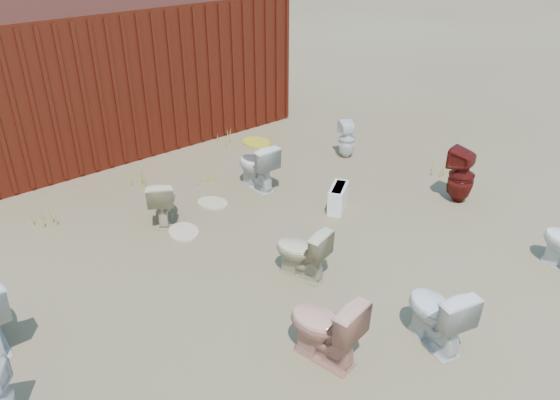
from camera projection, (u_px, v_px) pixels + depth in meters
ground at (312, 258)px, 6.63m from camera, size 100.00×100.00×0.00m
shipping_container at (113, 73)px, 9.58m from camera, size 6.00×2.40×2.40m
toilet_front_pink at (324, 327)px, 4.98m from camera, size 0.54×0.79×0.74m
toilet_front_c at (437, 313)px, 5.17m from camera, size 0.57×0.78×0.72m
toilet_front_maroon at (461, 176)px, 7.73m from camera, size 0.42×0.43×0.81m
toilet_back_beige_left at (301, 252)px, 6.15m from camera, size 0.52×0.72×0.65m
toilet_back_beige_right at (163, 200)px, 7.26m from camera, size 0.64×0.72×0.64m
toilet_back_yellowlid at (257, 166)px, 8.13m from camera, size 0.42×0.72×0.72m
toilet_back_e at (347, 139)px, 9.18m from camera, size 0.39×0.40×0.64m
yellow_lid at (256, 142)px, 7.95m from camera, size 0.37×0.46×0.02m
loose_tank at (338, 198)px, 7.63m from camera, size 0.53×0.44×0.35m
loose_lid_near at (184, 232)px, 7.13m from camera, size 0.50×0.58×0.02m
loose_lid_far at (213, 203)px, 7.83m from camera, size 0.50×0.56×0.02m
weed_clump_a at (45, 215)px, 7.24m from camera, size 0.36×0.36×0.32m
weed_clump_b at (207, 177)px, 8.34m from camera, size 0.32×0.32×0.24m
weed_clump_c at (268, 140)px, 9.57m from camera, size 0.36×0.36×0.32m
weed_clump_d at (139, 178)px, 8.25m from camera, size 0.30×0.30×0.29m
weed_clump_e at (229, 140)px, 9.63m from camera, size 0.34×0.34×0.29m
weed_clump_f at (437, 168)px, 8.65m from camera, size 0.28×0.28×0.22m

